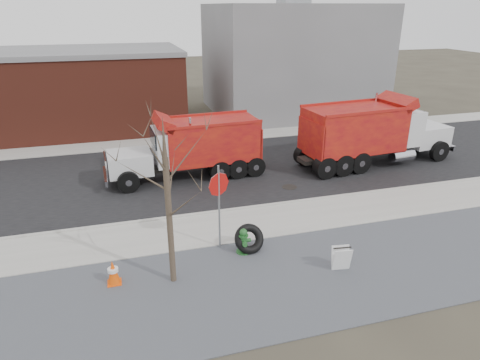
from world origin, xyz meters
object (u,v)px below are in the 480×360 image
object	(u,v)px
sandwich_board	(341,258)
dump_truck_red_b	(193,145)
dump_truck_red_a	(372,131)
fire_hydrant	(243,242)
stop_sign	(219,194)
truck_tire	(249,239)

from	to	relation	value
sandwich_board	dump_truck_red_b	world-z (taller)	dump_truck_red_b
dump_truck_red_a	dump_truck_red_b	distance (m)	9.34
fire_hydrant	stop_sign	size ratio (longest dim) A/B	0.30
truck_tire	stop_sign	size ratio (longest dim) A/B	0.38
sandwich_board	truck_tire	bearing A→B (deg)	149.81
stop_sign	sandwich_board	world-z (taller)	stop_sign
truck_tire	dump_truck_red_b	size ratio (longest dim) A/B	0.15
stop_sign	dump_truck_red_b	size ratio (longest dim) A/B	0.40
fire_hydrant	sandwich_board	distance (m)	3.26
truck_tire	stop_sign	distance (m)	1.91
truck_tire	stop_sign	bearing A→B (deg)	152.70
truck_tire	sandwich_board	bearing A→B (deg)	-38.10
fire_hydrant	dump_truck_red_b	bearing A→B (deg)	95.25
truck_tire	dump_truck_red_a	xyz separation A→B (m)	(8.75, 6.65, 1.34)
dump_truck_red_b	sandwich_board	bearing A→B (deg)	105.12
truck_tire	dump_truck_red_a	distance (m)	11.07
fire_hydrant	dump_truck_red_a	xyz separation A→B (m)	(8.98, 6.73, 1.38)
sandwich_board	dump_truck_red_a	bearing A→B (deg)	61.65
fire_hydrant	dump_truck_red_b	size ratio (longest dim) A/B	0.12
sandwich_board	dump_truck_red_b	size ratio (longest dim) A/B	0.11
dump_truck_red_a	dump_truck_red_b	bearing A→B (deg)	170.30
stop_sign	dump_truck_red_b	xyz separation A→B (m)	(0.36, 6.88, -0.44)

